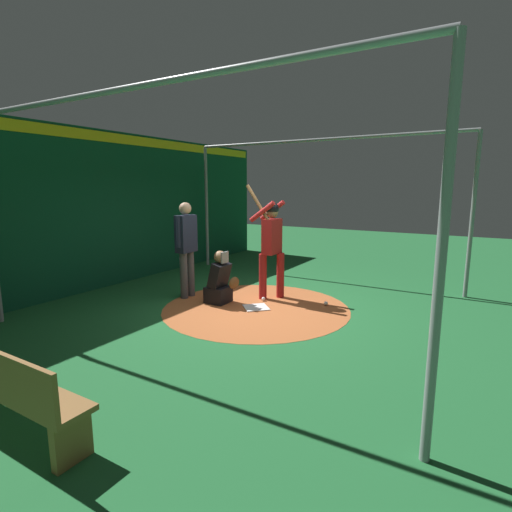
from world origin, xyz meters
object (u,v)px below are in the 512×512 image
Objects in this scene: batter at (271,240)px; bench at (9,389)px; home_plate at (256,307)px; baseball_1 at (220,291)px; baseball_0 at (263,299)px; umpire at (186,244)px; baseball_2 at (326,303)px; catcher at (220,282)px.

batter reaches higher than bench.
batter is 1.26× the size of bench.
home_plate is 1.34m from batter.
batter is 29.63× the size of baseball_1.
batter reaches higher than baseball_1.
bench reaches higher than baseball_0.
baseball_0 is (-0.02, -0.26, -1.10)m from batter.
umpire is 2.88m from baseball_2.
umpire is (-1.45, -0.77, -0.09)m from batter.
home_plate is 5.68× the size of baseball_0.
baseball_0 is (-0.15, 4.67, -0.40)m from bench.
umpire is 4.49m from bench.
baseball_2 is (1.12, 0.34, 0.00)m from baseball_0.
batter reaches higher than home_plate.
home_plate is 1.85m from umpire.
catcher reaches higher than home_plate.
umpire is 1.07× the size of bench.
home_plate is at bearing 4.66° from catcher.
baseball_0 is at bearing -163.31° from baseball_2.
baseball_0 is at bearing 37.70° from catcher.
baseball_0 is 1.00× the size of baseball_1.
baseball_0 is at bearing 91.82° from bench.
home_plate is 0.24× the size of bench.
catcher is (-0.74, -0.06, 0.38)m from home_plate.
baseball_2 is at bearing 25.30° from catcher.
umpire reaches higher than baseball_2.
baseball_1 is at bearing 52.72° from umpire.
bench is (0.05, -4.23, 0.43)m from home_plate.
catcher is 0.73m from baseball_1.
umpire is (-1.53, -0.07, 1.04)m from home_plate.
baseball_1 is at bearing 126.75° from catcher.
bench reaches higher than baseball_2.
baseball_1 is (-1.18, 4.69, -0.40)m from bench.
catcher is 13.39× the size of baseball_1.
catcher is 1.99m from baseball_2.
baseball_2 is at bearing 16.69° from baseball_0.
baseball_1 is (-1.05, -0.25, -1.10)m from batter.
baseball_0 is 1.03m from baseball_1.
baseball_0 is 1.00× the size of baseball_2.
bench is 23.46× the size of baseball_1.
batter is at bearing 48.94° from catcher.
umpire is at bearing -127.28° from baseball_1.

